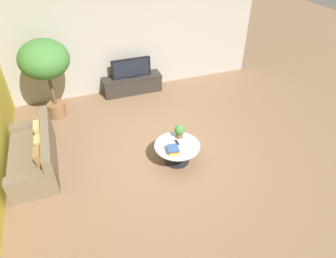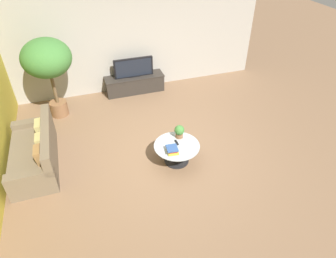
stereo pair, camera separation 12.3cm
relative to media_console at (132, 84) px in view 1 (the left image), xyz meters
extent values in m
plane|color=brown|center=(0.03, -2.94, -0.25)|extent=(24.00, 24.00, 0.00)
cube|color=#A39E93|center=(0.03, 0.32, 1.25)|extent=(7.40, 0.12, 3.00)
cube|color=#2D2823|center=(0.00, 0.00, -0.01)|extent=(1.62, 0.48, 0.48)
cube|color=#2D2823|center=(0.00, 0.00, 0.22)|extent=(1.65, 0.50, 0.02)
cube|color=black|center=(0.00, 0.00, 0.49)|extent=(1.08, 0.08, 0.53)
cube|color=black|center=(0.00, -0.04, 0.49)|extent=(1.00, 0.00, 0.48)
cube|color=black|center=(0.00, 0.00, 0.24)|extent=(0.32, 0.13, 0.02)
cylinder|color=black|center=(0.14, -3.16, -0.24)|extent=(0.51, 0.51, 0.02)
cylinder|color=black|center=(0.14, -3.16, -0.05)|extent=(0.10, 0.10, 0.40)
cylinder|color=#A8B2B7|center=(0.14, -3.16, 0.16)|extent=(0.93, 0.93, 0.02)
cube|color=brown|center=(-2.64, -2.35, -0.04)|extent=(0.84, 1.89, 0.42)
cube|color=brown|center=(-2.30, -2.35, 0.38)|extent=(0.16, 1.89, 0.42)
cube|color=brown|center=(-2.64, -1.51, 0.02)|extent=(0.84, 0.20, 0.54)
cube|color=brown|center=(-2.64, -3.20, 0.02)|extent=(0.84, 0.20, 0.54)
cube|color=tan|center=(-2.46, -1.92, 0.33)|extent=(0.14, 0.35, 0.32)
cube|color=tan|center=(-2.46, -2.35, 0.30)|extent=(0.14, 0.29, 0.27)
cube|color=olive|center=(-2.46, -2.78, 0.32)|extent=(0.16, 0.32, 0.30)
cylinder|color=brown|center=(-2.10, -0.57, -0.06)|extent=(0.42, 0.42, 0.37)
cylinder|color=brown|center=(-2.10, -0.57, 0.48)|extent=(0.08, 0.08, 0.72)
ellipsoid|color=#3D7533|center=(-2.10, -0.57, 1.28)|extent=(1.13, 1.13, 0.89)
cylinder|color=brown|center=(0.27, -2.92, 0.22)|extent=(0.16, 0.16, 0.10)
sphere|color=#3D7533|center=(0.27, -2.92, 0.35)|extent=(0.21, 0.21, 0.21)
cube|color=gold|center=(-0.01, -3.32, 0.19)|extent=(0.23, 0.27, 0.04)
cube|color=#A32823|center=(-0.01, -3.32, 0.23)|extent=(0.19, 0.22, 0.04)
cube|color=#2D4C84|center=(-0.02, -3.32, 0.26)|extent=(0.24, 0.26, 0.03)
cube|color=black|center=(0.16, -3.09, 0.18)|extent=(0.05, 0.16, 0.02)
camera|label=1|loc=(-1.61, -7.48, 4.02)|focal=32.00mm
camera|label=2|loc=(-1.50, -7.52, 4.02)|focal=32.00mm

